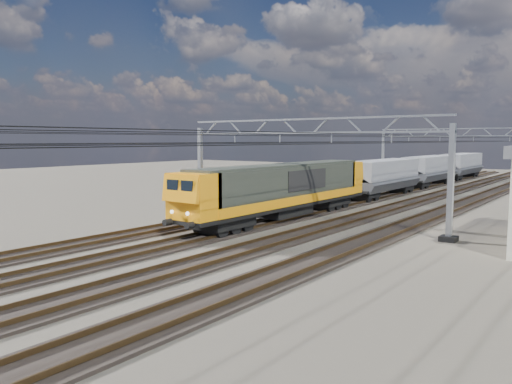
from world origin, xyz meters
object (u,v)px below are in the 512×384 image
Objects in this scene: locomotive at (284,188)px; hopper_wagon_third at (462,164)px; catenary_gantry_far at (456,154)px; catenary_gantry_mid at (304,167)px; hopper_wagon_lead at (383,175)px; hopper_wagon_mid at (430,168)px.

hopper_wagon_third is at bearing 90.00° from locomotive.
catenary_gantry_far is 10.96m from hopper_wagon_third.
catenary_gantry_mid is 36.00m from catenary_gantry_far.
catenary_gantry_mid is 1.53× the size of hopper_wagon_lead.
catenary_gantry_far is 1.53× the size of hopper_wagon_mid.
locomotive is at bearing 164.72° from catenary_gantry_mid.
locomotive reaches higher than hopper_wagon_third.
hopper_wagon_lead and hopper_wagon_mid have the same top height.
catenary_gantry_mid is 1.00× the size of catenary_gantry_far.
catenary_gantry_mid reaches higher than hopper_wagon_lead.
locomotive is 17.70m from hopper_wagon_lead.
catenary_gantry_mid is 1.53× the size of hopper_wagon_third.
hopper_wagon_third is at bearing 90.00° from hopper_wagon_mid.
hopper_wagon_lead is 28.40m from hopper_wagon_third.
hopper_wagon_lead is at bearing -96.43° from catenary_gantry_far.
catenary_gantry_mid reaches higher than locomotive.
hopper_wagon_mid is 14.20m from hopper_wagon_third.
hopper_wagon_third is (0.00, 14.20, 0.00)m from hopper_wagon_mid.
hopper_wagon_lead is (-0.00, 17.70, -0.09)m from locomotive.
hopper_wagon_third is (-2.00, 46.64, -1.67)m from catenary_gantry_mid.
catenary_gantry_far is 35.55m from locomotive.
catenary_gantry_mid is 2.61m from locomotive.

